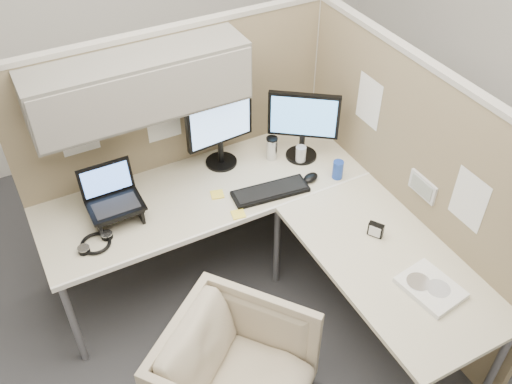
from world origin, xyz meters
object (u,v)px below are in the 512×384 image
desk (270,224)px  monitor_left (220,127)px  keyboard (270,191)px  office_chair (237,374)px

desk → monitor_left: bearing=92.2°
monitor_left → keyboard: size_ratio=1.01×
office_chair → monitor_left: bearing=29.5°
office_chair → monitor_left: monitor_left is taller
monitor_left → desk: bearing=-92.5°
office_chair → keyboard: keyboard is taller
monitor_left → keyboard: monitor_left is taller
office_chair → keyboard: 1.07m
desk → keyboard: bearing=60.5°
office_chair → keyboard: bearing=13.3°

